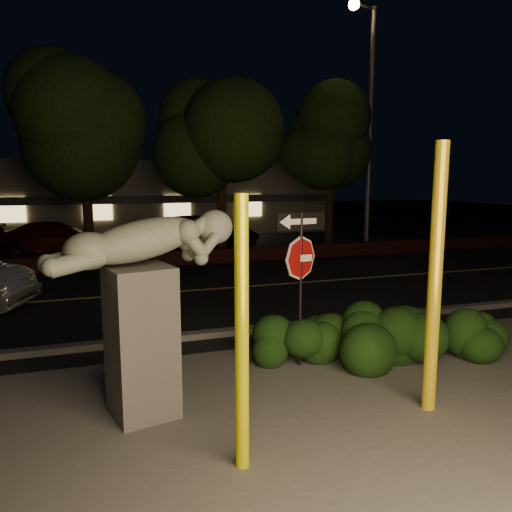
{
  "coord_description": "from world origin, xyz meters",
  "views": [
    {
      "loc": [
        -2.56,
        -6.31,
        3.07
      ],
      "look_at": [
        0.49,
        2.65,
        1.6
      ],
      "focal_mm": 35.0,
      "sensor_mm": 36.0,
      "label": 1
    }
  ],
  "objects": [
    {
      "name": "ground",
      "position": [
        0.0,
        10.0,
        0.0
      ],
      "size": [
        90.0,
        90.0,
        0.0
      ],
      "primitive_type": "plane",
      "color": "black",
      "rests_on": "ground"
    },
    {
      "name": "patio",
      "position": [
        0.0,
        -1.0,
        0.01
      ],
      "size": [
        14.0,
        6.0,
        0.02
      ],
      "primitive_type": "cube",
      "color": "#4C4944",
      "rests_on": "ground"
    },
    {
      "name": "road",
      "position": [
        0.0,
        7.0,
        0.01
      ],
      "size": [
        80.0,
        8.0,
        0.01
      ],
      "primitive_type": "cube",
      "color": "black",
      "rests_on": "ground"
    },
    {
      "name": "lane_marking",
      "position": [
        0.0,
        7.0,
        0.02
      ],
      "size": [
        80.0,
        0.12,
        0.0
      ],
      "primitive_type": "cube",
      "color": "#CBB451",
      "rests_on": "road"
    },
    {
      "name": "curb",
      "position": [
        0.0,
        2.9,
        0.06
      ],
      "size": [
        80.0,
        0.25,
        0.12
      ],
      "primitive_type": "cube",
      "color": "#4C4944",
      "rests_on": "ground"
    },
    {
      "name": "brick_wall",
      "position": [
        0.0,
        11.3,
        0.25
      ],
      "size": [
        40.0,
        0.35,
        0.5
      ],
      "primitive_type": "cube",
      "color": "#481917",
      "rests_on": "ground"
    },
    {
      "name": "parking_lot",
      "position": [
        0.0,
        17.0,
        0.01
      ],
      "size": [
        40.0,
        12.0,
        0.01
      ],
      "primitive_type": "cube",
      "color": "black",
      "rests_on": "ground"
    },
    {
      "name": "building",
      "position": [
        0.0,
        24.99,
        2.0
      ],
      "size": [
        22.0,
        10.2,
        4.0
      ],
      "color": "#676252",
      "rests_on": "ground"
    },
    {
      "name": "tree_far_b",
      "position": [
        -2.5,
        13.2,
        6.05
      ],
      "size": [
        5.2,
        5.2,
        8.41
      ],
      "color": "black",
      "rests_on": "ground"
    },
    {
      "name": "tree_far_c",
      "position": [
        2.5,
        12.8,
        5.66
      ],
      "size": [
        4.8,
        4.8,
        7.84
      ],
      "color": "black",
      "rests_on": "ground"
    },
    {
      "name": "tree_far_d",
      "position": [
        7.5,
        13.3,
        5.42
      ],
      "size": [
        4.4,
        4.4,
        7.42
      ],
      "color": "black",
      "rests_on": "ground"
    },
    {
      "name": "yellow_pole_left",
      "position": [
        -1.11,
        -1.57,
        1.47
      ],
      "size": [
        0.15,
        0.15,
        2.93
      ],
      "primitive_type": "cylinder",
      "color": "#E7E007",
      "rests_on": "ground"
    },
    {
      "name": "yellow_pole_right",
      "position": [
        1.66,
        -1.08,
        1.77
      ],
      "size": [
        0.18,
        0.18,
        3.54
      ],
      "primitive_type": "cylinder",
      "color": "yellow",
      "rests_on": "ground"
    },
    {
      "name": "signpost",
      "position": [
        0.66,
        0.92,
        1.81
      ],
      "size": [
        0.86,
        0.12,
        2.54
      ],
      "rotation": [
        0.0,
        0.0,
        0.1
      ],
      "color": "black",
      "rests_on": "ground"
    },
    {
      "name": "sculpture",
      "position": [
        -1.93,
        0.0,
        1.64
      ],
      "size": [
        2.49,
        1.17,
        2.66
      ],
      "rotation": [
        0.0,
        0.0,
        0.23
      ],
      "color": "#4C4944",
      "rests_on": "ground"
    },
    {
      "name": "hedge_center",
      "position": [
        0.76,
        1.05,
        0.46
      ],
      "size": [
        1.93,
        1.25,
        0.93
      ],
      "primitive_type": "ellipsoid",
      "rotation": [
        0.0,
        0.0,
        -0.25
      ],
      "color": "black",
      "rests_on": "ground"
    },
    {
      "name": "hedge_right",
      "position": [
        2.16,
        0.59,
        0.6
      ],
      "size": [
        2.01,
        1.37,
        1.2
      ],
      "primitive_type": "ellipsoid",
      "rotation": [
        0.0,
        0.0,
        0.23
      ],
      "color": "black",
      "rests_on": "ground"
    },
    {
      "name": "hedge_far_right",
      "position": [
        3.6,
        0.3,
        0.47
      ],
      "size": [
        1.59,
        1.34,
        0.95
      ],
      "primitive_type": "ellipsoid",
      "rotation": [
        0.0,
        0.0,
        0.43
      ],
      "color": "black",
      "rests_on": "ground"
    },
    {
      "name": "streetlight",
      "position": [
        8.86,
        12.7,
        6.03
      ],
      "size": [
        1.48,
        0.68,
        10.13
      ],
      "rotation": [
        0.0,
        0.0,
        0.3
      ],
      "color": "#4D4E52",
      "rests_on": "ground"
    },
    {
      "name": "parked_car_darkred",
      "position": [
        -3.74,
        15.38,
        0.67
      ],
      "size": [
        4.69,
        2.09,
        1.34
      ],
      "primitive_type": "imported",
      "rotation": [
        0.0,
        0.0,
        1.52
      ],
      "color": "#430C05",
      "rests_on": "ground"
    },
    {
      "name": "parked_car_dark",
      "position": [
        1.95,
        14.68,
        0.76
      ],
      "size": [
        5.75,
        3.27,
        1.51
      ],
      "primitive_type": "imported",
      "rotation": [
        0.0,
        0.0,
        1.72
      ],
      "color": "black",
      "rests_on": "ground"
    }
  ]
}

